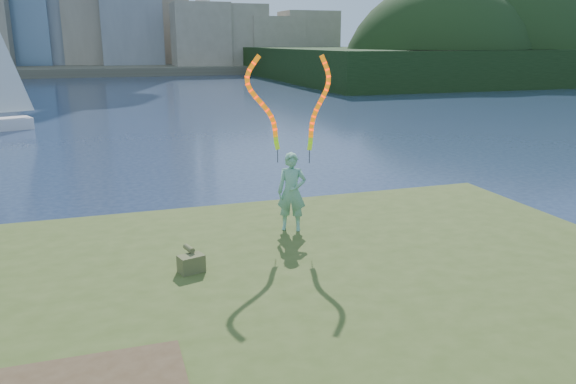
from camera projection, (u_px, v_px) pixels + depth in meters
name	position (u px, v px, depth m)	size (l,w,h in m)	color
ground	(202.00, 329.00, 9.77)	(320.00, 320.00, 0.00)	#1B2844
far_shore	(108.00, 67.00, 96.81)	(320.00, 40.00, 1.20)	#504A3A
wooded_hill	(535.00, 74.00, 82.66)	(78.00, 50.00, 63.00)	black
woman_with_ribbons	(292.00, 168.00, 12.15)	(1.91, 0.90, 4.10)	#1C7D4E
canvas_bag	(191.00, 262.00, 10.16)	(0.51, 0.57, 0.42)	#414727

